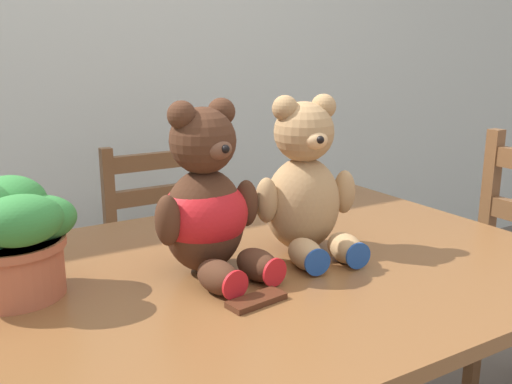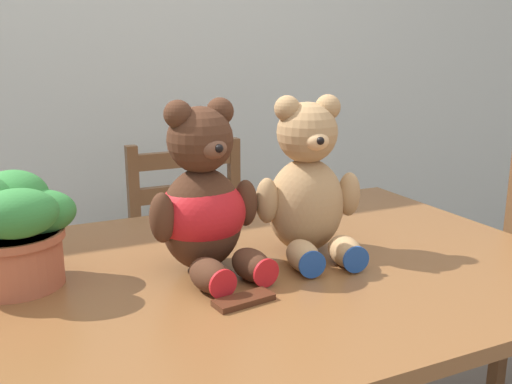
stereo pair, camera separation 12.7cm
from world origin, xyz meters
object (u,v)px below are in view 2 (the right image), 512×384
at_px(potted_plant, 7,225).
at_px(chocolate_bar, 244,300).
at_px(teddy_bear_left, 204,204).
at_px(wooden_chair_behind, 199,262).
at_px(teddy_bear_right, 308,187).

bearing_deg(potted_plant, chocolate_bar, -34.55).
height_order(teddy_bear_left, potted_plant, teddy_bear_left).
relative_size(wooden_chair_behind, chocolate_bar, 7.45).
bearing_deg(teddy_bear_left, potted_plant, -19.79).
xyz_separation_m(potted_plant, chocolate_bar, (0.39, -0.27, -0.13)).
relative_size(wooden_chair_behind, teddy_bear_left, 2.38).
distance_m(wooden_chair_behind, chocolate_bar, 1.04).
xyz_separation_m(teddy_bear_left, chocolate_bar, (0.01, -0.19, -0.14)).
bearing_deg(teddy_bear_left, wooden_chair_behind, -117.18).
bearing_deg(wooden_chair_behind, teddy_bear_left, 71.61).
relative_size(teddy_bear_right, chocolate_bar, 3.12).
relative_size(teddy_bear_left, teddy_bear_right, 1.00).
height_order(wooden_chair_behind, teddy_bear_right, teddy_bear_right).
distance_m(teddy_bear_right, potted_plant, 0.64).
xyz_separation_m(teddy_bear_left, teddy_bear_right, (0.25, -0.00, 0.01)).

